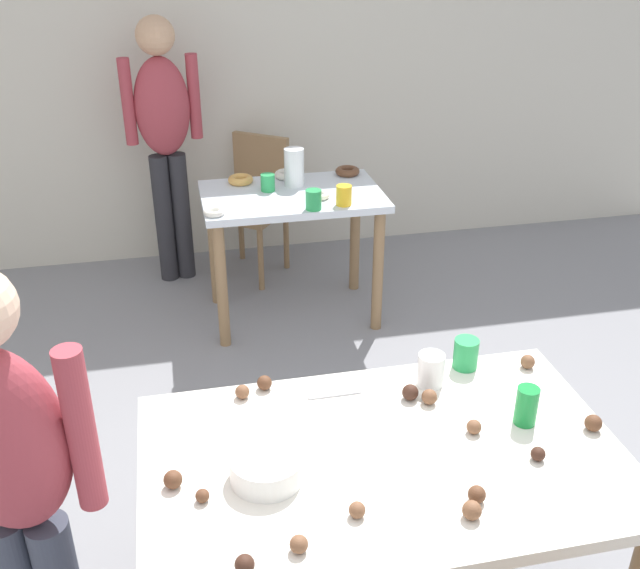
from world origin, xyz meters
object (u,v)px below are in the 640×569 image
mixing_bowl (267,467)px  soda_can (526,406)px  person_girl_near (14,484)px  chair_far_table (254,197)px  person_adult_far (164,129)px  dining_table_near (383,478)px  pitcher_far (294,167)px  dining_table_far (292,216)px

mixing_bowl → soda_can: 0.79m
person_girl_near → chair_far_table: bearing=71.5°
chair_far_table → person_adult_far: 0.70m
dining_table_near → person_adult_far: bearing=100.6°
soda_can → pitcher_far: bearing=97.6°
chair_far_table → person_adult_far: (-0.51, -0.01, 0.47)m
dining_table_far → soda_can: bearing=-81.0°
soda_can → mixing_bowl: bearing=-174.4°
person_girl_near → dining_table_near: bearing=2.7°
soda_can → pitcher_far: (-0.30, 2.21, 0.04)m
mixing_bowl → pitcher_far: 2.34m
dining_table_near → person_adult_far: person_adult_far is taller
person_adult_far → pitcher_far: size_ratio=7.67×
dining_table_near → soda_can: 0.48m
chair_far_table → soda_can: bearing=-80.5°
soda_can → person_girl_near: bearing=-176.2°
dining_table_near → chair_far_table: (-0.01, 2.79, -0.16)m
pitcher_far → chair_far_table: bearing=106.8°
dining_table_near → pitcher_far: size_ratio=6.52×
chair_far_table → person_adult_far: bearing=-178.8°
mixing_bowl → dining_table_far: bearing=78.2°
dining_table_far → soda_can: soda_can is taller
person_adult_far → mixing_bowl: bearing=-86.2°
person_girl_near → soda_can: person_girl_near is taller
dining_table_far → mixing_bowl: (-0.45, -2.17, 0.17)m
dining_table_far → chair_far_table: (-0.13, 0.65, -0.12)m
dining_table_far → mixing_bowl: 2.22m
chair_far_table → soda_can: (0.46, -2.74, 0.31)m
person_girl_near → mixing_bowl: size_ratio=7.21×
dining_table_far → person_girl_near: (-1.08, -2.19, 0.25)m
chair_far_table → pitcher_far: bearing=-73.2°
chair_far_table → pitcher_far: (0.16, -0.54, 0.36)m
dining_table_near → soda_can: size_ratio=11.14×
person_adult_far → soda_can: (0.97, -2.73, -0.16)m
dining_table_far → dining_table_near: bearing=-93.2°
person_girl_near → soda_can: bearing=3.8°
dining_table_far → person_girl_near: size_ratio=0.67×
person_adult_far → mixing_bowl: size_ratio=7.94×
dining_table_far → person_adult_far: (-0.64, 0.64, 0.35)m
dining_table_far → pitcher_far: 0.26m
dining_table_far → pitcher_far: (0.03, 0.11, 0.24)m
chair_far_table → pitcher_far: size_ratio=4.17×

